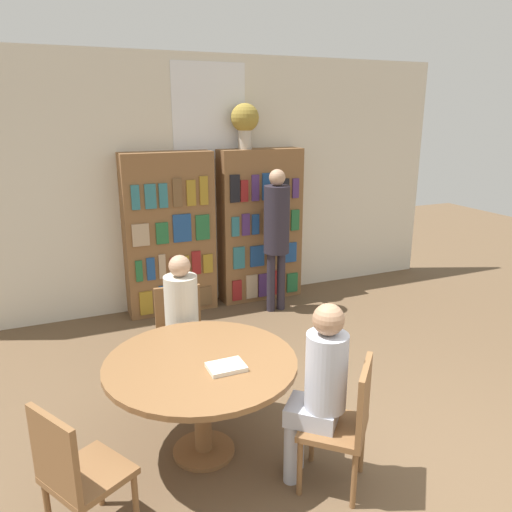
{
  "coord_description": "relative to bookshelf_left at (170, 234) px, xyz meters",
  "views": [
    {
      "loc": [
        -1.91,
        -2.02,
        2.36
      ],
      "look_at": [
        -0.14,
        2.09,
        1.05
      ],
      "focal_mm": 35.0,
      "sensor_mm": 36.0,
      "label": 1
    }
  ],
  "objects": [
    {
      "name": "chair_near_camera",
      "position": [
        -1.33,
        -3.2,
        -0.46
      ],
      "size": [
        0.54,
        0.54,
        0.89
      ],
      "rotation": [
        0.0,
        0.0,
        -1.06
      ],
      "color": "brown",
      "rests_on": "ground_plane"
    },
    {
      "name": "reading_table",
      "position": [
        -0.47,
        -2.71,
        -0.33
      ],
      "size": [
        1.31,
        1.31,
        0.73
      ],
      "color": "brown",
      "rests_on": "ground_plane"
    },
    {
      "name": "seated_reader_left",
      "position": [
        -0.37,
        -1.9,
        -0.25
      ],
      "size": [
        0.31,
        0.39,
        1.23
      ],
      "rotation": [
        0.0,
        0.0,
        -3.26
      ],
      "color": "beige",
      "rests_on": "ground_plane"
    },
    {
      "name": "ground_plane",
      "position": [
        0.59,
        -3.64,
        -0.95
      ],
      "size": [
        16.0,
        16.0,
        0.0
      ],
      "primitive_type": "plane",
      "color": "brown"
    },
    {
      "name": "flower_vase",
      "position": [
        0.97,
        0.0,
        1.29
      ],
      "size": [
        0.34,
        0.34,
        0.53
      ],
      "color": "#B7AD9E",
      "rests_on": "bookshelf_right"
    },
    {
      "name": "librarian_standing",
      "position": [
        1.16,
        -0.5,
        0.1
      ],
      "size": [
        0.3,
        0.57,
        1.72
      ],
      "color": "#28232D",
      "rests_on": "ground_plane"
    },
    {
      "name": "chair_left_side",
      "position": [
        -0.35,
        -1.73,
        -0.46
      ],
      "size": [
        0.44,
        0.44,
        0.89
      ],
      "rotation": [
        0.0,
        0.0,
        -3.26
      ],
      "color": "brown",
      "rests_on": "ground_plane"
    },
    {
      "name": "chair_far_side",
      "position": [
        0.27,
        -3.39,
        -0.46
      ],
      "size": [
        0.57,
        0.57,
        0.89
      ],
      "rotation": [
        0.0,
        0.0,
        0.83
      ],
      "color": "brown",
      "rests_on": "ground_plane"
    },
    {
      "name": "bookshelf_left",
      "position": [
        0.0,
        0.0,
        0.0
      ],
      "size": [
        1.05,
        0.34,
        1.91
      ],
      "color": "brown",
      "rests_on": "ground_plane"
    },
    {
      "name": "open_book_on_table",
      "position": [
        -0.35,
        -2.9,
        -0.21
      ],
      "size": [
        0.24,
        0.18,
        0.03
      ],
      "color": "silver",
      "rests_on": "reading_table"
    },
    {
      "name": "seated_reader_right",
      "position": [
        0.13,
        -3.27,
        -0.24
      ],
      "size": [
        0.41,
        0.41,
        1.25
      ],
      "rotation": [
        0.0,
        0.0,
        0.83
      ],
      "color": "#B2B7C6",
      "rests_on": "ground_plane"
    },
    {
      "name": "bookshelf_right",
      "position": [
        1.17,
        -0.0,
        -0.0
      ],
      "size": [
        1.05,
        0.34,
        1.91
      ],
      "color": "brown",
      "rests_on": "ground_plane"
    },
    {
      "name": "wall_back",
      "position": [
        0.59,
        0.19,
        0.55
      ],
      "size": [
        6.4,
        0.07,
        3.0
      ],
      "color": "beige",
      "rests_on": "ground_plane"
    }
  ]
}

